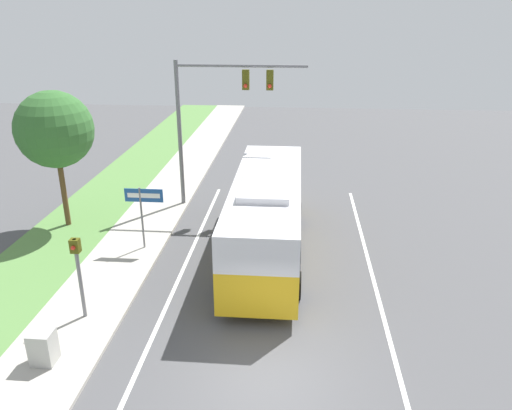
# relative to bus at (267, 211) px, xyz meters

# --- Properties ---
(ground_plane) EXTENTS (80.00, 80.00, 0.00)m
(ground_plane) POSITION_rel_bus_xyz_m (0.48, -7.43, -1.88)
(ground_plane) COLOR #4C4C4F
(sidewalk) EXTENTS (2.80, 80.00, 0.12)m
(sidewalk) POSITION_rel_bus_xyz_m (-5.72, -7.43, -1.82)
(sidewalk) COLOR #ADA89E
(sidewalk) RESTS_ON ground_plane
(lane_divider_near) EXTENTS (0.14, 30.00, 0.01)m
(lane_divider_near) POSITION_rel_bus_xyz_m (-3.12, -7.43, -1.88)
(lane_divider_near) COLOR silver
(lane_divider_near) RESTS_ON ground_plane
(lane_divider_far) EXTENTS (0.14, 30.00, 0.01)m
(lane_divider_far) POSITION_rel_bus_xyz_m (4.08, -7.43, -1.88)
(lane_divider_far) COLOR silver
(lane_divider_far) RESTS_ON ground_plane
(bus) EXTENTS (2.77, 10.44, 3.39)m
(bus) POSITION_rel_bus_xyz_m (0.00, 0.00, 0.00)
(bus) COLOR gold
(bus) RESTS_ON ground_plane
(signal_gantry) EXTENTS (6.17, 0.41, 7.16)m
(signal_gantry) POSITION_rel_bus_xyz_m (-2.81, 5.12, 3.19)
(signal_gantry) COLOR slate
(signal_gantry) RESTS_ON ground_plane
(pedestrian_signal) EXTENTS (0.28, 0.34, 2.85)m
(pedestrian_signal) POSITION_rel_bus_xyz_m (-5.53, -5.07, 0.08)
(pedestrian_signal) COLOR slate
(pedestrian_signal) RESTS_ON ground_plane
(street_sign) EXTENTS (1.56, 0.08, 2.74)m
(street_sign) POSITION_rel_bus_xyz_m (-4.98, -0.04, 0.13)
(street_sign) COLOR slate
(street_sign) RESTS_ON ground_plane
(utility_cabinet) EXTENTS (0.64, 0.59, 0.98)m
(utility_cabinet) POSITION_rel_bus_xyz_m (-5.74, -7.34, -1.27)
(utility_cabinet) COLOR #A8A8A3
(utility_cabinet) RESTS_ON sidewalk
(roadside_tree) EXTENTS (3.31, 3.31, 6.08)m
(roadside_tree) POSITION_rel_bus_xyz_m (-9.26, 2.03, 2.63)
(roadside_tree) COLOR brown
(roadside_tree) RESTS_ON grass_verge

